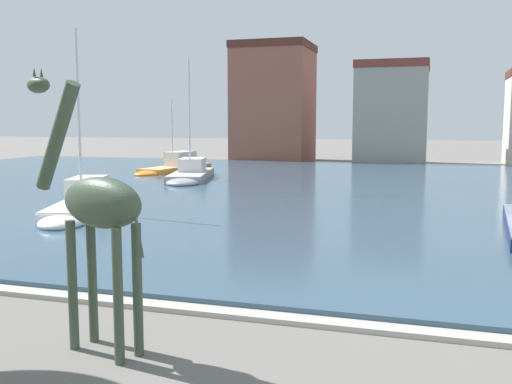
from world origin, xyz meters
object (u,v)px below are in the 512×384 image
sailboat_orange (174,167)px  sailboat_white (82,206)px  sailboat_grey (190,175)px  giraffe_statue (96,208)px

sailboat_orange → sailboat_white: (5.81, -21.64, 0.00)m
sailboat_grey → sailboat_white: size_ratio=1.10×
sailboat_grey → sailboat_white: sailboat_grey is taller
giraffe_statue → sailboat_white: sailboat_white is taller
sailboat_grey → giraffe_statue: bearing=-69.5°
sailboat_grey → sailboat_orange: size_ratio=0.97×
giraffe_statue → sailboat_white: bearing=125.0°
sailboat_grey → sailboat_white: 15.55m
giraffe_statue → sailboat_white: (-8.96, 12.79, -2.09)m
sailboat_orange → sailboat_white: size_ratio=1.13×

